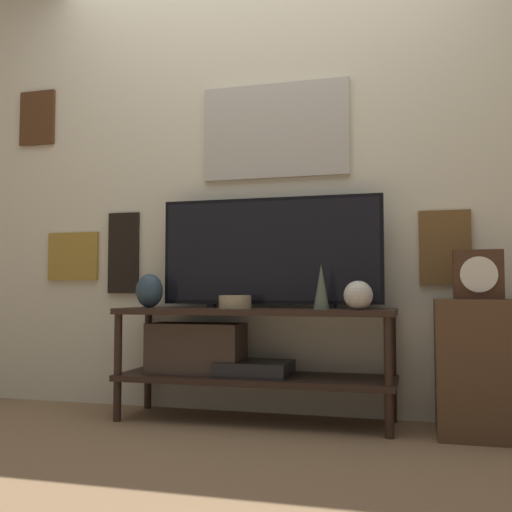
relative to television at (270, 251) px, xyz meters
name	(u,v)px	position (x,y,z in m)	size (l,w,h in m)	color
ground_plane	(240,433)	(-0.06, -0.33, -0.86)	(12.00, 12.00, 0.00)	#846647
wall_back	(267,164)	(-0.06, 0.16, 0.49)	(6.40, 0.08, 2.70)	beige
media_console	(232,349)	(-0.18, -0.09, -0.50)	(1.39, 0.41, 0.56)	black
television	(270,251)	(0.00, 0.00, 0.00)	(1.16, 0.05, 0.57)	black
vase_urn_stoneware	(149,291)	(-0.62, -0.12, -0.21)	(0.14, 0.13, 0.18)	#2D4251
vase_wide_bowl	(235,302)	(-0.14, -0.15, -0.26)	(0.16, 0.16, 0.07)	tan
vase_round_glass	(358,295)	(0.47, -0.22, -0.23)	(0.13, 0.13, 0.13)	beige
vase_slim_bronze	(321,287)	(0.30, -0.20, -0.19)	(0.07, 0.07, 0.21)	#4C5647
side_table	(487,367)	(1.03, -0.09, -0.55)	(0.45, 0.41, 0.61)	#513823
mantel_clock	(478,275)	(1.00, -0.13, -0.13)	(0.21, 0.11, 0.22)	#422819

